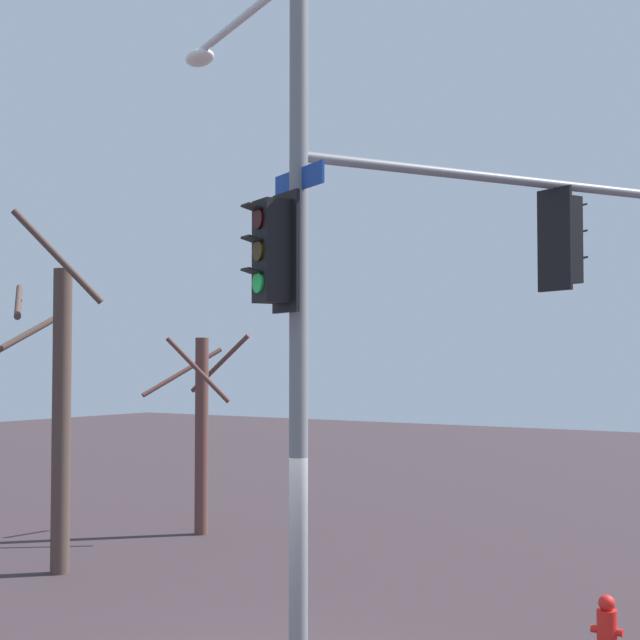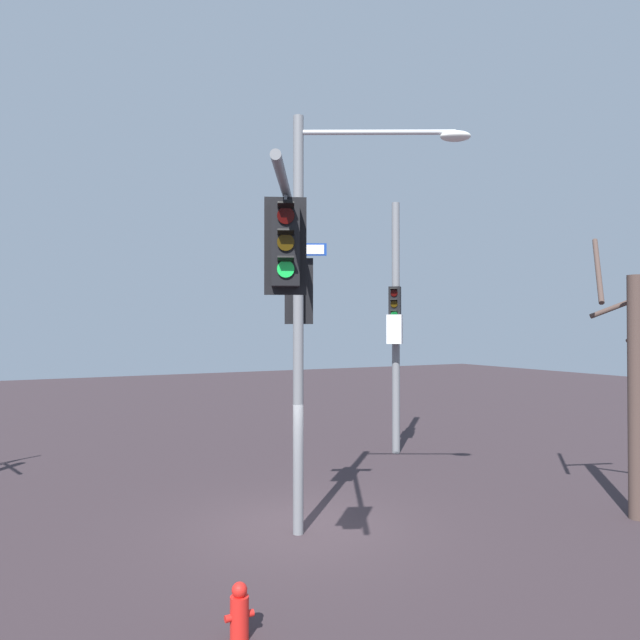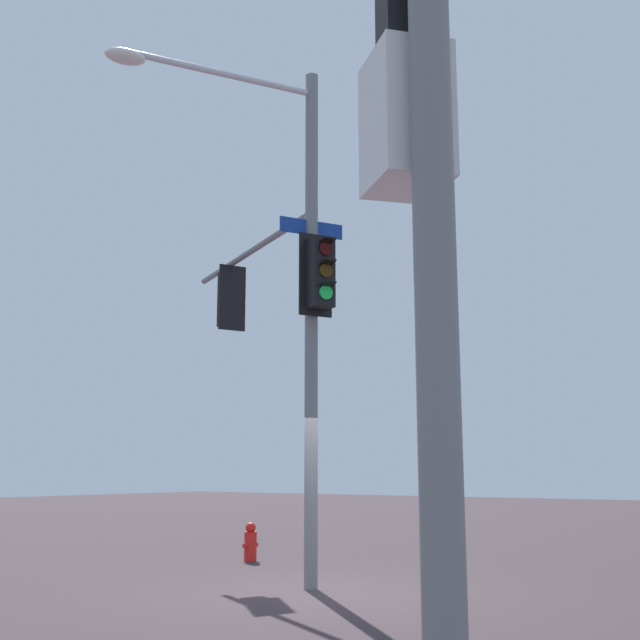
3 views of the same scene
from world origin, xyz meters
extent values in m
plane|color=#352A2E|center=(0.00, 0.00, 0.00)|extent=(80.00, 80.00, 0.00)
cylinder|color=slate|center=(0.22, 0.32, 4.06)|extent=(0.20, 0.20, 8.11)
cylinder|color=silver|center=(-1.12, 1.05, 7.79)|extent=(2.73, 1.55, 0.10)
ellipsoid|color=silver|center=(-2.46, 1.78, 7.71)|extent=(0.70, 0.60, 0.20)
cylinder|color=slate|center=(1.50, 2.67, 5.76)|extent=(2.66, 4.76, 0.12)
cube|color=black|center=(2.02, 3.62, 5.06)|extent=(0.45, 0.42, 1.10)
cube|color=black|center=(1.95, 3.47, 5.06)|extent=(0.53, 0.27, 1.30)
cylinder|color=#2F0403|center=(2.09, 3.77, 5.40)|extent=(0.21, 0.12, 0.22)
cube|color=black|center=(2.12, 3.84, 5.52)|extent=(0.26, 0.23, 0.06)
cylinder|color=#352504|center=(2.09, 3.77, 5.06)|extent=(0.21, 0.12, 0.22)
cube|color=black|center=(2.12, 3.84, 5.18)|extent=(0.26, 0.23, 0.06)
cylinder|color=#19D147|center=(2.09, 3.77, 4.72)|extent=(0.21, 0.12, 0.22)
cube|color=black|center=(2.12, 3.84, 4.84)|extent=(0.26, 0.23, 0.06)
cylinder|color=slate|center=(2.02, 3.62, 5.69)|extent=(0.04, 0.04, 0.15)
cube|color=black|center=(0.07, 0.03, 4.70)|extent=(0.46, 0.43, 1.10)
cube|color=black|center=(0.15, 0.19, 4.70)|extent=(0.52, 0.29, 1.30)
cylinder|color=#2F0403|center=(0.00, -0.11, 5.04)|extent=(0.21, 0.13, 0.22)
cube|color=black|center=(-0.04, -0.18, 5.16)|extent=(0.26, 0.24, 0.06)
cylinder|color=#352504|center=(0.00, -0.11, 4.70)|extent=(0.21, 0.13, 0.22)
cube|color=black|center=(-0.04, -0.18, 4.82)|extent=(0.26, 0.24, 0.06)
cylinder|color=#19D147|center=(0.00, -0.11, 4.36)|extent=(0.21, 0.13, 0.22)
cube|color=black|center=(-0.04, -0.18, 4.48)|extent=(0.26, 0.24, 0.06)
cube|color=navy|center=(0.22, 0.32, 5.50)|extent=(0.99, 0.54, 0.24)
cube|color=white|center=(0.23, 0.33, 5.50)|extent=(0.89, 0.47, 0.18)
cylinder|color=slate|center=(-5.76, -4.83, 4.00)|extent=(0.25, 0.25, 8.00)
cube|color=white|center=(-5.49, -4.51, 3.94)|extent=(0.73, 0.74, 0.91)
cube|color=black|center=(-5.54, -4.57, 4.73)|extent=(0.47, 0.47, 1.10)
cylinder|color=#2F0403|center=(-5.42, -4.45, 5.07)|extent=(0.18, 0.17, 0.22)
cube|color=black|center=(-5.37, -4.39, 5.19)|extent=(0.26, 0.26, 0.06)
cylinder|color=#352504|center=(-5.42, -4.45, 4.73)|extent=(0.18, 0.17, 0.22)
cube|color=black|center=(-5.37, -4.39, 4.85)|extent=(0.26, 0.26, 0.06)
cylinder|color=#19D147|center=(-5.42, -4.45, 4.39)|extent=(0.18, 0.17, 0.22)
cube|color=black|center=(-5.37, -4.39, 4.51)|extent=(0.26, 0.26, 0.06)
cylinder|color=red|center=(2.57, 3.42, 0.28)|extent=(0.24, 0.24, 0.55)
sphere|color=red|center=(2.57, 3.42, 0.63)|extent=(0.20, 0.20, 0.20)
cylinder|color=red|center=(2.43, 3.42, 0.30)|extent=(0.10, 0.09, 0.09)
cylinder|color=red|center=(2.71, 3.42, 0.30)|extent=(0.10, 0.09, 0.09)
cylinder|color=#4A3832|center=(-6.38, 2.85, 2.54)|extent=(0.31, 0.31, 5.09)
cylinder|color=#4A3832|center=(-6.84, 2.30, 4.52)|extent=(1.19, 1.02, 0.67)
cylinder|color=#4A3832|center=(-5.92, 2.32, 5.22)|extent=(1.18, 1.06, 1.54)
camera|label=1|loc=(6.14, -8.17, 3.54)|focal=53.87mm
camera|label=2|loc=(5.20, 10.52, 3.97)|focal=32.86mm
camera|label=3|loc=(-9.84, -6.86, 1.72)|focal=45.45mm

